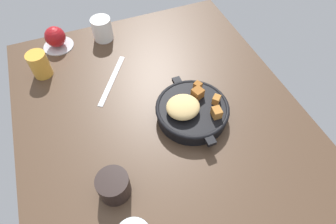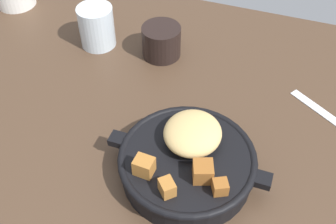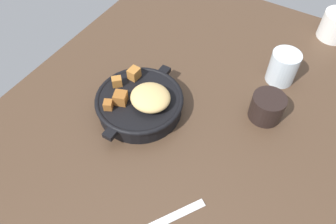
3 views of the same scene
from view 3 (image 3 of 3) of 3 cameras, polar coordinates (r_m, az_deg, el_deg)
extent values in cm
cube|color=#473323|center=(79.83, 1.62, -0.77)|extent=(111.63, 80.55, 2.40)
cylinder|color=black|center=(78.17, -4.90, 1.38)|extent=(19.88, 19.88, 4.30)
torus|color=black|center=(76.80, -4.99, 2.24)|extent=(20.69, 20.69, 1.20)
cube|color=black|center=(71.95, -9.95, -3.71)|extent=(2.64, 2.40, 1.20)
cube|color=black|center=(83.30, -0.65, 7.09)|extent=(2.64, 2.40, 1.20)
ellipsoid|color=tan|center=(74.11, -3.06, 2.53)|extent=(8.69, 9.20, 3.57)
cube|color=#935623|center=(74.80, -10.30, 1.22)|extent=(2.67, 2.61, 2.03)
cube|color=#935623|center=(75.20, -8.20, 2.42)|extent=(3.56, 3.56, 2.79)
cube|color=#A86B2D|center=(80.23, -5.88, 6.63)|extent=(2.85, 2.44, 2.72)
cube|color=#A86B2D|center=(79.14, -8.82, 5.21)|extent=(2.93, 2.95, 2.31)
cylinder|color=silver|center=(108.28, 27.08, 13.16)|extent=(8.76, 8.76, 7.71)
cylinder|color=black|center=(79.32, 16.73, 0.81)|extent=(7.72, 7.72, 6.34)
cylinder|color=silver|center=(88.30, 19.24, 7.33)|extent=(7.14, 7.14, 8.47)
camera|label=1|loc=(0.82, 39.32, 47.27)|focal=30.09mm
camera|label=2|loc=(0.74, -43.42, 33.95)|focal=44.18mm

